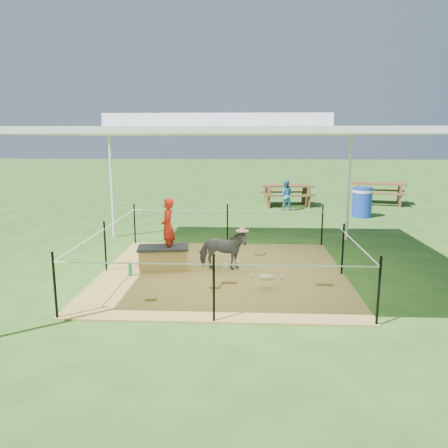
{
  "coord_description": "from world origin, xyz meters",
  "views": [
    {
      "loc": [
        0.43,
        -7.98,
        2.56
      ],
      "look_at": [
        0.0,
        0.6,
        0.85
      ],
      "focal_mm": 35.0,
      "sensor_mm": 36.0,
      "label": 1
    }
  ],
  "objects_px": {
    "pony": "(223,250)",
    "picnic_table_near": "(287,195)",
    "straw_bale": "(164,259)",
    "distant_person": "(285,195)",
    "picnic_table_far": "(378,193)",
    "green_bottle": "(130,269)",
    "woman": "(168,221)",
    "foal": "(266,276)",
    "trash_barrel": "(362,202)"
  },
  "relations": [
    {
      "from": "foal",
      "to": "distant_person",
      "type": "distance_m",
      "value": 8.42
    },
    {
      "from": "picnic_table_near",
      "to": "trash_barrel",
      "type": "bearing_deg",
      "value": -50.97
    },
    {
      "from": "foal",
      "to": "picnic_table_far",
      "type": "bearing_deg",
      "value": 68.44
    },
    {
      "from": "straw_bale",
      "to": "foal",
      "type": "bearing_deg",
      "value": -28.16
    },
    {
      "from": "straw_bale",
      "to": "trash_barrel",
      "type": "relative_size",
      "value": 0.93
    },
    {
      "from": "distant_person",
      "to": "pony",
      "type": "bearing_deg",
      "value": 73.62
    },
    {
      "from": "picnic_table_near",
      "to": "picnic_table_far",
      "type": "height_order",
      "value": "picnic_table_far"
    },
    {
      "from": "pony",
      "to": "foal",
      "type": "relative_size",
      "value": 1.14
    },
    {
      "from": "picnic_table_far",
      "to": "foal",
      "type": "bearing_deg",
      "value": -100.62
    },
    {
      "from": "straw_bale",
      "to": "trash_barrel",
      "type": "bearing_deg",
      "value": 48.76
    },
    {
      "from": "pony",
      "to": "foal",
      "type": "bearing_deg",
      "value": -141.01
    },
    {
      "from": "woman",
      "to": "trash_barrel",
      "type": "height_order",
      "value": "woman"
    },
    {
      "from": "trash_barrel",
      "to": "distant_person",
      "type": "relative_size",
      "value": 0.89
    },
    {
      "from": "straw_bale",
      "to": "green_bottle",
      "type": "relative_size",
      "value": 3.6
    },
    {
      "from": "straw_bale",
      "to": "woman",
      "type": "relative_size",
      "value": 0.83
    },
    {
      "from": "distant_person",
      "to": "picnic_table_far",
      "type": "bearing_deg",
      "value": -156.46
    },
    {
      "from": "foal",
      "to": "trash_barrel",
      "type": "relative_size",
      "value": 0.84
    },
    {
      "from": "pony",
      "to": "straw_bale",
      "type": "bearing_deg",
      "value": 93.58
    },
    {
      "from": "woman",
      "to": "pony",
      "type": "height_order",
      "value": "woman"
    },
    {
      "from": "distant_person",
      "to": "trash_barrel",
      "type": "bearing_deg",
      "value": 151.88
    },
    {
      "from": "picnic_table_near",
      "to": "picnic_table_far",
      "type": "distance_m",
      "value": 3.67
    },
    {
      "from": "foal",
      "to": "straw_bale",
      "type": "bearing_deg",
      "value": 155.69
    },
    {
      "from": "straw_bale",
      "to": "picnic_table_near",
      "type": "bearing_deg",
      "value": 69.67
    },
    {
      "from": "foal",
      "to": "picnic_table_near",
      "type": "height_order",
      "value": "picnic_table_near"
    },
    {
      "from": "pony",
      "to": "picnic_table_near",
      "type": "bearing_deg",
      "value": -10.84
    },
    {
      "from": "woman",
      "to": "green_bottle",
      "type": "relative_size",
      "value": 4.32
    },
    {
      "from": "woman",
      "to": "green_bottle",
      "type": "xyz_separation_m",
      "value": [
        -0.65,
        -0.45,
        -0.82
      ]
    },
    {
      "from": "picnic_table_near",
      "to": "distant_person",
      "type": "bearing_deg",
      "value": -101.46
    },
    {
      "from": "straw_bale",
      "to": "distant_person",
      "type": "bearing_deg",
      "value": 67.66
    },
    {
      "from": "woman",
      "to": "pony",
      "type": "xyz_separation_m",
      "value": [
        1.06,
        0.02,
        -0.56
      ]
    },
    {
      "from": "green_bottle",
      "to": "distant_person",
      "type": "xyz_separation_m",
      "value": [
        3.55,
        7.75,
        0.39
      ]
    },
    {
      "from": "trash_barrel",
      "to": "picnic_table_near",
      "type": "height_order",
      "value": "trash_barrel"
    },
    {
      "from": "woman",
      "to": "picnic_table_far",
      "type": "bearing_deg",
      "value": 135.8
    },
    {
      "from": "woman",
      "to": "picnic_table_far",
      "type": "xyz_separation_m",
      "value": [
        6.67,
        9.12,
        -0.56
      ]
    },
    {
      "from": "straw_bale",
      "to": "pony",
      "type": "distance_m",
      "value": 1.17
    },
    {
      "from": "straw_bale",
      "to": "picnic_table_far",
      "type": "relative_size",
      "value": 0.45
    },
    {
      "from": "pony",
      "to": "foal",
      "type": "height_order",
      "value": "pony"
    },
    {
      "from": "green_bottle",
      "to": "distant_person",
      "type": "relative_size",
      "value": 0.23
    },
    {
      "from": "green_bottle",
      "to": "trash_barrel",
      "type": "relative_size",
      "value": 0.26
    },
    {
      "from": "pony",
      "to": "distant_person",
      "type": "xyz_separation_m",
      "value": [
        1.85,
        7.28,
        0.12
      ]
    },
    {
      "from": "picnic_table_far",
      "to": "distant_person",
      "type": "relative_size",
      "value": 1.84
    },
    {
      "from": "woman",
      "to": "picnic_table_near",
      "type": "relative_size",
      "value": 0.57
    },
    {
      "from": "straw_bale",
      "to": "pony",
      "type": "height_order",
      "value": "pony"
    },
    {
      "from": "picnic_table_far",
      "to": "distant_person",
      "type": "bearing_deg",
      "value": -139.51
    },
    {
      "from": "green_bottle",
      "to": "picnic_table_near",
      "type": "bearing_deg",
      "value": 67.55
    },
    {
      "from": "straw_bale",
      "to": "picnic_table_near",
      "type": "height_order",
      "value": "picnic_table_near"
    },
    {
      "from": "picnic_table_near",
      "to": "distant_person",
      "type": "xyz_separation_m",
      "value": [
        -0.15,
        -1.21,
        0.15
      ]
    },
    {
      "from": "straw_bale",
      "to": "distant_person",
      "type": "distance_m",
      "value": 7.9
    },
    {
      "from": "straw_bale",
      "to": "picnic_table_far",
      "type": "distance_m",
      "value": 11.36
    },
    {
      "from": "picnic_table_far",
      "to": "green_bottle",
      "type": "bearing_deg",
      "value": -112.64
    }
  ]
}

